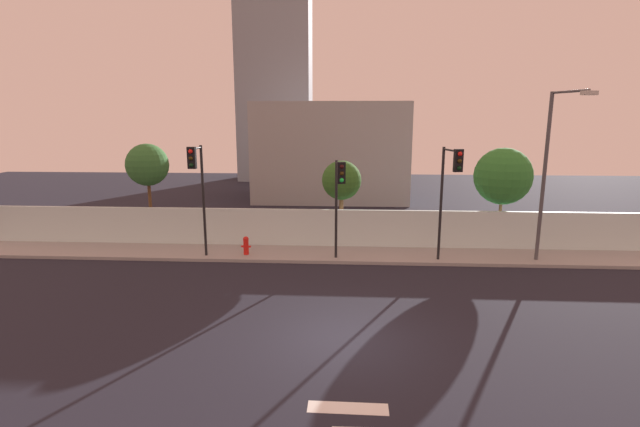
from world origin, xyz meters
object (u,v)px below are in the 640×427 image
street_lamp_curbside (550,164)px  roadside_tree_midleft (342,181)px  traffic_light_left (197,178)px  traffic_light_center (339,189)px  fire_hydrant (246,245)px  traffic_light_right (450,181)px  roadside_tree_midright (503,176)px  roadside_tree_leftmost (147,165)px

street_lamp_curbside → roadside_tree_midleft: size_ratio=1.70×
traffic_light_left → street_lamp_curbside: 14.89m
traffic_light_center → fire_hydrant: 5.10m
traffic_light_right → roadside_tree_midright: traffic_light_right is taller
traffic_light_center → roadside_tree_leftmost: 10.28m
traffic_light_right → roadside_tree_midright: bearing=47.1°
traffic_light_right → fire_hydrant: size_ratio=5.88×
roadside_tree_leftmost → fire_hydrant: bearing=-25.2°
roadside_tree_leftmost → roadside_tree_midleft: roadside_tree_leftmost is taller
traffic_light_right → roadside_tree_leftmost: bearing=166.0°
street_lamp_curbside → fire_hydrant: 13.61m
street_lamp_curbside → fire_hydrant: (-13.06, 0.31, -3.81)m
traffic_light_center → street_lamp_curbside: bearing=2.7°
fire_hydrant → roadside_tree_midright: size_ratio=0.17×
traffic_light_center → street_lamp_curbside: size_ratio=0.61×
traffic_light_center → fire_hydrant: traffic_light_center is taller
traffic_light_left → traffic_light_center: traffic_light_left is taller
traffic_light_left → street_lamp_curbside: street_lamp_curbside is taller
traffic_light_center → traffic_light_right: 4.60m
traffic_light_left → roadside_tree_midleft: (6.12, 3.45, -0.54)m
fire_hydrant → roadside_tree_midleft: bearing=30.8°
traffic_light_right → roadside_tree_midleft: traffic_light_right is taller
roadside_tree_leftmost → roadside_tree_midleft: bearing=0.0°
street_lamp_curbside → roadside_tree_midleft: street_lamp_curbside is taller
traffic_light_left → traffic_light_center: (6.05, 0.15, -0.43)m
traffic_light_right → roadside_tree_midright: size_ratio=1.01×
traffic_light_left → roadside_tree_leftmost: 5.03m
street_lamp_curbside → roadside_tree_midright: bearing=107.9°
traffic_light_right → roadside_tree_leftmost: (-14.28, 3.57, 0.19)m
traffic_light_left → fire_hydrant: 3.75m
traffic_light_left → roadside_tree_leftmost: (-3.67, 3.45, 0.18)m
street_lamp_curbside → roadside_tree_leftmost: size_ratio=1.43×
roadside_tree_midleft → roadside_tree_midright: size_ratio=0.87×
traffic_light_left → roadside_tree_midright: (13.93, 3.45, -0.26)m
traffic_light_right → roadside_tree_midleft: bearing=141.6°
traffic_light_left → roadside_tree_leftmost: size_ratio=0.99×
roadside_tree_midright → roadside_tree_leftmost: bearing=180.0°
traffic_light_center → roadside_tree_midleft: 3.30m
traffic_light_left → street_lamp_curbside: bearing=2.2°
street_lamp_curbside → roadside_tree_leftmost: bearing=171.1°
traffic_light_center → roadside_tree_leftmost: size_ratio=0.87×
fire_hydrant → roadside_tree_midleft: roadside_tree_midleft is taller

